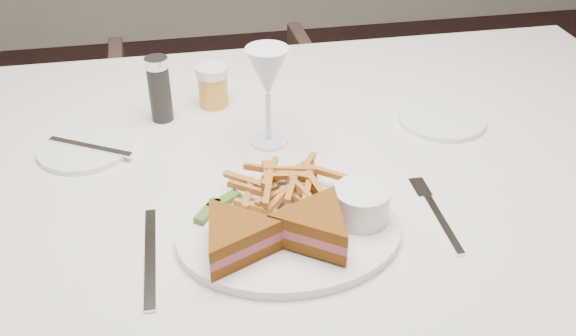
% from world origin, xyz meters
% --- Properties ---
extents(table, '(1.57, 1.05, 0.75)m').
position_xyz_m(table, '(0.14, 0.05, 0.38)').
color(table, silver).
rests_on(table, ground).
extents(chair_far, '(0.63, 0.60, 0.64)m').
position_xyz_m(chair_far, '(0.11, 0.89, 0.32)').
color(chair_far, '#45332B').
rests_on(chair_far, ground).
extents(table_setting, '(0.80, 0.62, 0.18)m').
position_xyz_m(table_setting, '(0.12, -0.00, 0.79)').
color(table_setting, white).
rests_on(table_setting, table).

